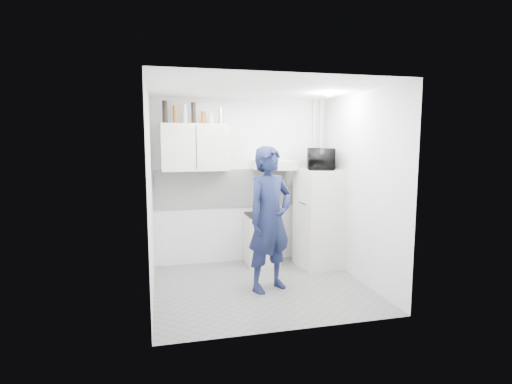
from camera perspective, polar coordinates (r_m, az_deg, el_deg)
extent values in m
plane|color=slate|center=(5.49, 0.79, -13.45)|extent=(2.80, 2.80, 0.00)
plane|color=white|center=(5.17, 0.85, 14.58)|extent=(2.80, 2.80, 0.00)
plane|color=silver|center=(6.38, -1.98, 1.52)|extent=(2.80, 0.00, 2.80)
plane|color=silver|center=(5.01, -14.88, -0.35)|extent=(0.00, 2.60, 2.60)
plane|color=silver|center=(5.68, 14.62, 0.55)|extent=(0.00, 2.60, 2.60)
imported|color=#161D3E|center=(5.18, 1.99, -3.89)|extent=(0.81, 0.69, 1.88)
cube|color=silver|center=(6.36, 0.80, -6.84)|extent=(0.49, 0.49, 0.78)
cube|color=white|center=(6.24, 9.09, -3.75)|extent=(0.69, 0.69, 1.51)
cube|color=black|center=(6.27, 0.80, -3.26)|extent=(0.47, 0.47, 0.03)
cylinder|color=silver|center=(6.21, 1.64, -2.72)|extent=(0.19, 0.19, 0.11)
imported|color=black|center=(6.13, 9.26, 4.69)|extent=(0.67, 0.55, 0.32)
cylinder|color=black|center=(6.06, -12.89, 11.08)|extent=(0.08, 0.08, 0.32)
cylinder|color=brown|center=(6.06, -11.49, 10.81)|extent=(0.07, 0.07, 0.26)
cylinder|color=#B2B7BC|center=(6.07, -10.13, 10.92)|extent=(0.07, 0.07, 0.28)
cylinder|color=black|center=(6.08, -8.91, 11.09)|extent=(0.07, 0.07, 0.31)
cylinder|color=brown|center=(6.09, -7.49, 10.50)|extent=(0.07, 0.07, 0.18)
cylinder|color=#B2B7BC|center=(6.10, -6.46, 10.40)|extent=(0.08, 0.08, 0.16)
cylinder|color=silver|center=(6.12, -5.13, 10.80)|extent=(0.06, 0.06, 0.24)
cube|color=white|center=(6.07, -8.66, 6.34)|extent=(1.00, 0.35, 0.70)
cube|color=silver|center=(6.23, 2.54, 3.86)|extent=(0.60, 0.50, 0.14)
cube|color=white|center=(6.38, -1.95, 0.61)|extent=(2.74, 0.03, 0.60)
cylinder|color=silver|center=(6.69, 9.14, 1.70)|extent=(0.05, 0.05, 2.60)
cylinder|color=silver|center=(6.64, 8.18, 1.68)|extent=(0.04, 0.04, 2.60)
cylinder|color=white|center=(5.68, 10.42, 13.51)|extent=(0.10, 0.10, 0.02)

